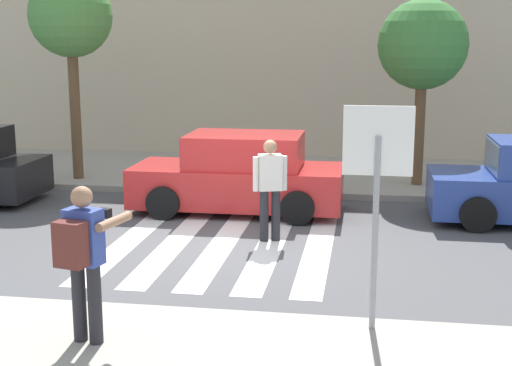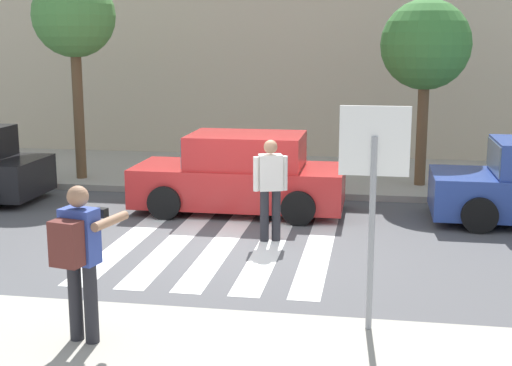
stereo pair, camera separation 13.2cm
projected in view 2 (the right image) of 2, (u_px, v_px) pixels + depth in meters
The scene contains 14 objects.
ground_plane at pixel (223, 244), 11.89m from camera, with size 120.00×120.00×0.00m, color #4C4C4F.
sidewalk_far at pixel (274, 174), 17.67m from camera, with size 60.00×4.80×0.14m, color #9E998C.
building_facade_far at pixel (296, 17), 21.13m from camera, with size 56.00×4.00×7.97m, color beige.
crosswalk_stripe_0 at pixel (135, 236), 12.34m from camera, with size 0.44×5.20×0.01m, color silver.
crosswalk_stripe_1 at pixel (180, 238), 12.21m from camera, with size 0.44×5.20×0.01m, color silver.
crosswalk_stripe_2 at pixel (225, 240), 12.08m from camera, with size 0.44×5.20×0.01m, color silver.
crosswalk_stripe_3 at pixel (272, 243), 11.95m from camera, with size 0.44×5.20×0.01m, color silver.
crosswalk_stripe_4 at pixel (319, 245), 11.82m from camera, with size 0.44×5.20×0.01m, color silver.
stop_sign at pixel (374, 169), 7.73m from camera, with size 0.76×0.08×2.52m.
photographer_with_backpack at pixel (79, 251), 7.53m from camera, with size 0.69×0.92×1.72m.
pedestrian_crossing at pixel (270, 184), 11.88m from camera, with size 0.56×0.35×1.72m.
parked_car_red at pixel (241, 175), 13.98m from camera, with size 4.10×1.92×1.55m.
street_tree_west at pixel (74, 18), 16.05m from camera, with size 1.87×1.87×4.66m.
street_tree_center at pixel (426, 46), 15.38m from camera, with size 1.95×1.95×4.07m.
Camera 2 is at (2.46, -11.19, 3.38)m, focal length 50.00 mm.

